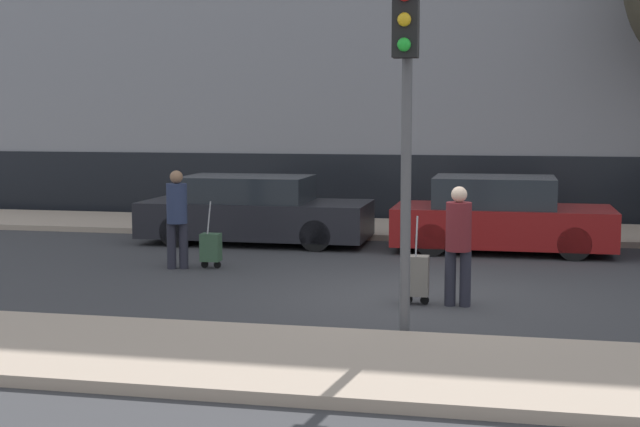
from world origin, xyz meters
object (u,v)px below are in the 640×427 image
at_px(parked_car_0, 254,211).
at_px(trolley_right, 417,276).
at_px(pedestrian_left, 177,213).
at_px(trolley_left, 211,247).
at_px(traffic_light, 406,90).
at_px(pedestrian_right, 458,239).
at_px(parked_car_1, 500,217).

height_order(parked_car_0, trolley_right, parked_car_0).
distance_m(parked_car_0, pedestrian_left, 3.21).
height_order(trolley_left, traffic_light, traffic_light).
relative_size(parked_car_0, pedestrian_right, 2.80).
xyz_separation_m(parked_car_1, pedestrian_right, (-0.50, -5.08, 0.25)).
bearing_deg(parked_car_1, traffic_light, -98.22).
distance_m(trolley_left, traffic_light, 6.01).
bearing_deg(parked_car_0, traffic_light, -61.55).
xyz_separation_m(parked_car_0, pedestrian_left, (-0.40, -3.17, 0.29)).
xyz_separation_m(trolley_left, traffic_light, (3.70, -4.04, 2.47)).
distance_m(pedestrian_right, trolley_right, 0.76).
bearing_deg(traffic_light, parked_car_1, 81.78).
bearing_deg(pedestrian_left, parked_car_1, -166.82).
distance_m(trolley_left, trolley_right, 4.25).
xyz_separation_m(pedestrian_right, traffic_light, (-0.51, -1.88, 1.91)).
distance_m(parked_car_1, pedestrian_left, 6.08).
height_order(parked_car_1, trolley_left, parked_car_1).
relative_size(parked_car_0, trolley_left, 4.01).
distance_m(pedestrian_right, traffic_light, 2.73).
height_order(pedestrian_right, traffic_light, traffic_light).
bearing_deg(pedestrian_right, parked_car_1, 85.42).
relative_size(pedestrian_right, traffic_light, 0.41).
distance_m(parked_car_1, trolley_right, 5.19).
bearing_deg(parked_car_1, pedestrian_right, -95.57).
height_order(pedestrian_right, trolley_right, pedestrian_right).
height_order(parked_car_0, traffic_light, traffic_light).
bearing_deg(parked_car_0, trolley_right, -53.78).
height_order(pedestrian_left, trolley_left, pedestrian_left).
distance_m(parked_car_0, trolley_right, 6.41).
xyz_separation_m(parked_car_0, parked_car_1, (4.83, -0.09, 0.02)).
bearing_deg(traffic_light, pedestrian_right, 74.83).
height_order(parked_car_0, pedestrian_left, pedestrian_left).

